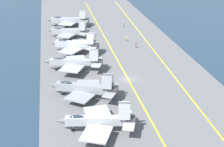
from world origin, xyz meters
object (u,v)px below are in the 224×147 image
at_px(parked_jet_sixth, 68,31).
at_px(crew_purple_vest, 136,45).
at_px(crew_green_vest, 124,25).
at_px(crew_yellow_vest, 126,38).
at_px(parked_jet_fifth, 75,45).
at_px(parked_jet_second, 97,121).
at_px(parked_jet_third, 84,88).
at_px(parked_jet_fourth, 74,62).
at_px(parked_jet_seventh, 68,20).

relative_size(parked_jet_sixth, crew_purple_vest, 8.33).
relative_size(crew_green_vest, crew_yellow_vest, 0.99).
bearing_deg(parked_jet_fifth, parked_jet_sixth, 2.93).
xyz_separation_m(parked_jet_fifth, crew_purple_vest, (0.95, -19.74, -1.70)).
bearing_deg(parked_jet_sixth, parked_jet_second, -178.75).
relative_size(parked_jet_third, parked_jet_sixth, 1.07).
relative_size(parked_jet_fifth, parked_jet_sixth, 1.02).
height_order(parked_jet_second, crew_purple_vest, parked_jet_second).
xyz_separation_m(parked_jet_fourth, crew_purple_vest, (15.27, -21.09, -1.57)).
bearing_deg(parked_jet_third, crew_yellow_vest, -25.65).
height_order(parked_jet_third, crew_yellow_vest, parked_jet_third).
bearing_deg(parked_jet_fourth, parked_jet_seventh, -1.79).
bearing_deg(parked_jet_third, parked_jet_second, -176.06).
height_order(parked_jet_third, crew_purple_vest, parked_jet_third).
bearing_deg(parked_jet_third, crew_green_vest, -21.11).
relative_size(parked_jet_sixth, parked_jet_seventh, 0.91).
relative_size(parked_jet_second, parked_jet_fourth, 0.93).
relative_size(parked_jet_sixth, crew_yellow_vest, 8.62).
height_order(parked_jet_fourth, parked_jet_fifth, parked_jet_fifth).
relative_size(parked_jet_seventh, crew_purple_vest, 9.15).
bearing_deg(parked_jet_seventh, parked_jet_fifth, 179.84).
bearing_deg(parked_jet_sixth, parked_jet_third, -179.60).
xyz_separation_m(parked_jet_fourth, parked_jet_sixth, (30.53, -0.51, -0.28)).
xyz_separation_m(parked_jet_sixth, crew_yellow_vest, (-7.35, -19.20, -1.33)).
bearing_deg(crew_yellow_vest, parked_jet_fifth, 115.74).
distance_m(parked_jet_fourth, crew_green_vest, 46.16).
bearing_deg(parked_jet_fourth, crew_purple_vest, -54.09).
height_order(parked_jet_second, crew_yellow_vest, parked_jet_second).
relative_size(parked_jet_fourth, parked_jet_seventh, 0.97).
bearing_deg(parked_jet_fourth, parked_jet_sixth, -0.96).
bearing_deg(parked_jet_fifth, parked_jet_second, -179.36).
height_order(parked_jet_third, parked_jet_seventh, parked_jet_third).
distance_m(crew_purple_vest, crew_yellow_vest, 8.02).
relative_size(parked_jet_third, crew_purple_vest, 8.89).
distance_m(parked_jet_third, parked_jet_sixth, 46.67).
bearing_deg(parked_jet_second, crew_green_vest, -16.28).
bearing_deg(crew_green_vest, parked_jet_second, 163.72).
bearing_deg(parked_jet_fifth, crew_purple_vest, -87.24).
xyz_separation_m(parked_jet_fifth, parked_jet_seventh, (31.45, -0.09, -0.27)).
bearing_deg(crew_purple_vest, crew_yellow_vest, 9.82).
relative_size(parked_jet_fifth, crew_yellow_vest, 8.79).
xyz_separation_m(parked_jet_sixth, crew_green_vest, (9.69, -22.09, -1.33)).
bearing_deg(parked_jet_sixth, parked_jet_fourth, 179.04).
distance_m(parked_jet_seventh, crew_purple_vest, 36.32).
bearing_deg(parked_jet_fifth, crew_yellow_vest, -64.26).
bearing_deg(parked_jet_fourth, crew_green_vest, -29.33).
xyz_separation_m(parked_jet_second, parked_jet_seventh, (76.60, 0.42, 0.06)).
xyz_separation_m(crew_purple_vest, crew_green_vest, (24.95, -1.51, -0.04)).
bearing_deg(crew_purple_vest, parked_jet_second, 157.35).
height_order(parked_jet_fifth, crew_purple_vest, parked_jet_fifth).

